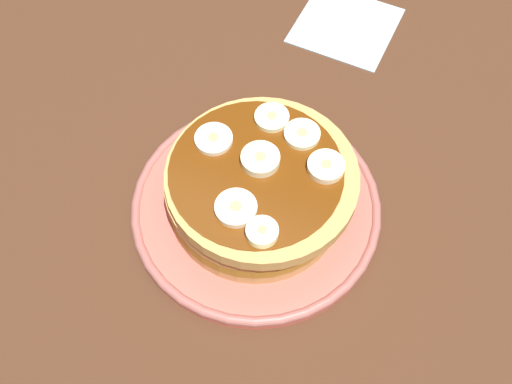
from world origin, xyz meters
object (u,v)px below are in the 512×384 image
(banana_slice_3, at_px, (262,232))
(plate, at_px, (256,206))
(banana_slice_5, at_px, (326,167))
(pancake_stack, at_px, (258,190))
(banana_slice_4, at_px, (302,135))
(napkin, at_px, (346,25))
(banana_slice_2, at_px, (235,208))
(banana_slice_1, at_px, (214,139))
(banana_slice_0, at_px, (265,161))
(banana_slice_6, at_px, (272,118))

(banana_slice_3, bearing_deg, plate, 117.63)
(banana_slice_5, bearing_deg, pancake_stack, -153.01)
(pancake_stack, bearing_deg, banana_slice_4, 67.80)
(plate, bearing_deg, banana_slice_5, 24.56)
(pancake_stack, bearing_deg, plate, 146.76)
(pancake_stack, bearing_deg, napkin, 90.40)
(banana_slice_4, bearing_deg, napkin, 95.88)
(banana_slice_2, bearing_deg, banana_slice_4, 75.01)
(banana_slice_2, bearing_deg, plate, 88.32)
(banana_slice_1, xyz_separation_m, napkin, (0.05, 0.25, -0.07))
(plate, distance_m, banana_slice_0, 0.07)
(banana_slice_4, distance_m, banana_slice_5, 0.04)
(banana_slice_6, bearing_deg, banana_slice_0, -74.44)
(banana_slice_5, bearing_deg, banana_slice_4, 141.67)
(banana_slice_6, height_order, napkin, banana_slice_6)
(banana_slice_0, bearing_deg, napkin, 90.89)
(pancake_stack, height_order, banana_slice_5, banana_slice_5)
(banana_slice_2, relative_size, banana_slice_6, 1.12)
(plate, xyz_separation_m, pancake_stack, (0.00, -0.00, 0.03))
(banana_slice_0, bearing_deg, banana_slice_5, 17.11)
(pancake_stack, bearing_deg, banana_slice_2, -95.19)
(banana_slice_3, distance_m, banana_slice_5, 0.08)
(banana_slice_1, bearing_deg, banana_slice_3, -42.33)
(banana_slice_1, bearing_deg, banana_slice_5, 6.15)
(pancake_stack, xyz_separation_m, napkin, (-0.00, 0.27, -0.04))
(pancake_stack, xyz_separation_m, banana_slice_2, (-0.00, -0.04, 0.03))
(pancake_stack, distance_m, banana_slice_2, 0.05)
(plate, distance_m, banana_slice_4, 0.08)
(pancake_stack, distance_m, napkin, 0.27)
(pancake_stack, height_order, banana_slice_2, banana_slice_2)
(banana_slice_3, xyz_separation_m, banana_slice_4, (-0.01, 0.10, -0.00))
(plate, height_order, banana_slice_5, banana_slice_5)
(banana_slice_1, relative_size, banana_slice_5, 1.05)
(banana_slice_0, bearing_deg, banana_slice_4, 64.91)
(banana_slice_1, xyz_separation_m, banana_slice_2, (0.05, -0.06, 0.00))
(banana_slice_2, relative_size, banana_slice_4, 1.09)
(banana_slice_1, distance_m, banana_slice_4, 0.08)
(banana_slice_1, bearing_deg, banana_slice_0, -4.99)
(pancake_stack, xyz_separation_m, banana_slice_1, (-0.05, 0.02, 0.03))
(banana_slice_6, distance_m, napkin, 0.22)
(banana_slice_4, height_order, banana_slice_5, banana_slice_5)
(banana_slice_2, xyz_separation_m, napkin, (0.00, 0.31, -0.07))
(banana_slice_4, xyz_separation_m, napkin, (-0.02, 0.22, -0.07))
(banana_slice_0, height_order, banana_slice_5, banana_slice_0)
(plate, distance_m, banana_slice_1, 0.08)
(banana_slice_0, relative_size, banana_slice_2, 0.97)
(banana_slice_4, bearing_deg, plate, -115.21)
(banana_slice_5, xyz_separation_m, napkin, (-0.05, 0.24, -0.07))
(napkin, bearing_deg, banana_slice_2, -90.32)
(pancake_stack, xyz_separation_m, banana_slice_0, (0.00, 0.01, 0.03))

